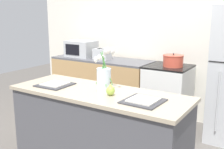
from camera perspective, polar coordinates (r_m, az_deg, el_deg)
The scene contains 11 objects.
back_wall at distance 4.42m, azimuth 12.44°, elevation 8.51°, with size 5.20×0.08×2.70m.
kitchen_island at distance 2.88m, azimuth -2.73°, elevation -11.96°, with size 1.80×0.66×0.89m.
back_counter at distance 4.70m, azimuth -2.05°, elevation -2.15°, with size 1.68×0.60×0.89m.
stove_range at distance 4.17m, azimuth 11.22°, elevation -4.31°, with size 0.60×0.61×0.89m.
flower_vase at distance 2.69m, azimuth -1.63°, elevation -0.37°, with size 0.21×0.17×0.44m.
pear_figurine at distance 2.58m, azimuth -0.31°, elevation -3.21°, with size 0.08×0.08×0.13m.
plate_setting_left at distance 3.00m, azimuth -11.51°, elevation -1.98°, with size 0.33×0.33×0.02m.
plate_setting_right at distance 2.43m, azimuth 6.36°, elevation -5.33°, with size 0.33×0.33×0.02m.
toaster at distance 4.53m, azimuth -2.02°, elevation 4.20°, with size 0.28×0.18×0.17m.
cooking_pot at distance 4.02m, azimuth 12.32°, elevation 2.77°, with size 0.29×0.29×0.19m.
microwave at distance 4.83m, azimuth -6.28°, elevation 5.25°, with size 0.48×0.37×0.27m.
Camera 1 is at (1.52, -2.13, 1.65)m, focal length 45.00 mm.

